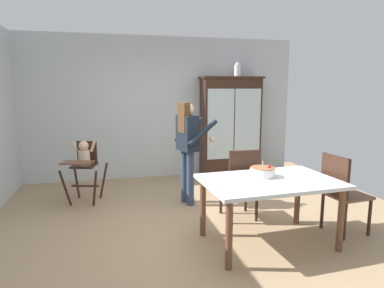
{
  "coord_description": "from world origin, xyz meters",
  "views": [
    {
      "loc": [
        -1.01,
        -3.85,
        1.74
      ],
      "look_at": [
        0.12,
        0.7,
        0.95
      ],
      "focal_mm": 31.35,
      "sensor_mm": 36.0,
      "label": 1
    }
  ],
  "objects_px": {
    "china_cabinet": "(230,126)",
    "adult_person": "(188,141)",
    "ceramic_vase": "(238,70)",
    "dining_chair_far_side": "(242,179)",
    "birthday_cake": "(263,172)",
    "dining_chair_right_end": "(341,189)",
    "high_chair_with_toddler": "(84,160)",
    "dining_table": "(269,188)"
  },
  "relations": [
    {
      "from": "dining_table",
      "to": "birthday_cake",
      "type": "relative_size",
      "value": 5.38
    },
    {
      "from": "high_chair_with_toddler",
      "to": "dining_table",
      "type": "height_order",
      "value": "high_chair_with_toddler"
    },
    {
      "from": "dining_table",
      "to": "birthday_cake",
      "type": "xyz_separation_m",
      "value": [
        -0.02,
        0.14,
        0.15
      ]
    },
    {
      "from": "ceramic_vase",
      "to": "dining_chair_far_side",
      "type": "relative_size",
      "value": 0.28
    },
    {
      "from": "china_cabinet",
      "to": "dining_table",
      "type": "distance_m",
      "value": 3.04
    },
    {
      "from": "china_cabinet",
      "to": "dining_chair_right_end",
      "type": "relative_size",
      "value": 2.03
    },
    {
      "from": "dining_chair_far_side",
      "to": "birthday_cake",
      "type": "bearing_deg",
      "value": 92.52
    },
    {
      "from": "ceramic_vase",
      "to": "dining_chair_far_side",
      "type": "xyz_separation_m",
      "value": [
        -0.8,
        -2.26,
        -1.52
      ]
    },
    {
      "from": "ceramic_vase",
      "to": "dining_chair_right_end",
      "type": "distance_m",
      "value": 3.3
    },
    {
      "from": "ceramic_vase",
      "to": "adult_person",
      "type": "relative_size",
      "value": 0.18
    },
    {
      "from": "adult_person",
      "to": "dining_chair_right_end",
      "type": "bearing_deg",
      "value": -150.29
    },
    {
      "from": "adult_person",
      "to": "dining_chair_right_end",
      "type": "relative_size",
      "value": 1.59
    },
    {
      "from": "china_cabinet",
      "to": "adult_person",
      "type": "height_order",
      "value": "china_cabinet"
    },
    {
      "from": "dining_chair_far_side",
      "to": "dining_chair_right_end",
      "type": "bearing_deg",
      "value": 146.79
    },
    {
      "from": "ceramic_vase",
      "to": "adult_person",
      "type": "bearing_deg",
      "value": -132.43
    },
    {
      "from": "ceramic_vase",
      "to": "dining_chair_far_side",
      "type": "bearing_deg",
      "value": -109.47
    },
    {
      "from": "high_chair_with_toddler",
      "to": "adult_person",
      "type": "bearing_deg",
      "value": -0.65
    },
    {
      "from": "dining_table",
      "to": "birthday_cake",
      "type": "height_order",
      "value": "birthday_cake"
    },
    {
      "from": "china_cabinet",
      "to": "adult_person",
      "type": "xyz_separation_m",
      "value": [
        -1.21,
        -1.46,
        -0.01
      ]
    },
    {
      "from": "dining_table",
      "to": "birthday_cake",
      "type": "distance_m",
      "value": 0.2
    },
    {
      "from": "birthday_cake",
      "to": "china_cabinet",
      "type": "bearing_deg",
      "value": 76.98
    },
    {
      "from": "adult_person",
      "to": "birthday_cake",
      "type": "height_order",
      "value": "adult_person"
    },
    {
      "from": "adult_person",
      "to": "ceramic_vase",
      "type": "bearing_deg",
      "value": -58.9
    },
    {
      "from": "ceramic_vase",
      "to": "birthday_cake",
      "type": "relative_size",
      "value": 0.96
    },
    {
      "from": "high_chair_with_toddler",
      "to": "birthday_cake",
      "type": "bearing_deg",
      "value": -25.35
    },
    {
      "from": "china_cabinet",
      "to": "ceramic_vase",
      "type": "bearing_deg",
      "value": 1.67
    },
    {
      "from": "adult_person",
      "to": "china_cabinet",
      "type": "bearing_deg",
      "value": -56.11
    },
    {
      "from": "dining_chair_far_side",
      "to": "high_chair_with_toddler",
      "type": "bearing_deg",
      "value": -30.91
    },
    {
      "from": "china_cabinet",
      "to": "dining_chair_right_end",
      "type": "bearing_deg",
      "value": -83.8
    },
    {
      "from": "dining_table",
      "to": "dining_chair_far_side",
      "type": "height_order",
      "value": "dining_chair_far_side"
    },
    {
      "from": "dining_table",
      "to": "dining_chair_far_side",
      "type": "xyz_separation_m",
      "value": [
        -0.04,
        0.7,
        -0.09
      ]
    },
    {
      "from": "ceramic_vase",
      "to": "dining_chair_far_side",
      "type": "distance_m",
      "value": 2.84
    },
    {
      "from": "china_cabinet",
      "to": "dining_chair_right_end",
      "type": "distance_m",
      "value": 2.97
    },
    {
      "from": "high_chair_with_toddler",
      "to": "dining_table",
      "type": "relative_size",
      "value": 0.63
    },
    {
      "from": "adult_person",
      "to": "birthday_cake",
      "type": "xyz_separation_m",
      "value": [
        0.55,
        -1.36,
        -0.17
      ]
    },
    {
      "from": "china_cabinet",
      "to": "ceramic_vase",
      "type": "distance_m",
      "value": 1.1
    },
    {
      "from": "dining_table",
      "to": "dining_chair_right_end",
      "type": "distance_m",
      "value": 0.95
    },
    {
      "from": "high_chair_with_toddler",
      "to": "dining_chair_right_end",
      "type": "height_order",
      "value": "dining_chair_right_end"
    },
    {
      "from": "china_cabinet",
      "to": "dining_chair_far_side",
      "type": "xyz_separation_m",
      "value": [
        -0.67,
        -2.26,
        -0.43
      ]
    },
    {
      "from": "birthday_cake",
      "to": "dining_chair_right_end",
      "type": "xyz_separation_m",
      "value": [
        0.97,
        -0.1,
        -0.24
      ]
    },
    {
      "from": "china_cabinet",
      "to": "high_chair_with_toddler",
      "type": "relative_size",
      "value": 2.06
    },
    {
      "from": "dining_chair_far_side",
      "to": "dining_chair_right_end",
      "type": "height_order",
      "value": "same"
    }
  ]
}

